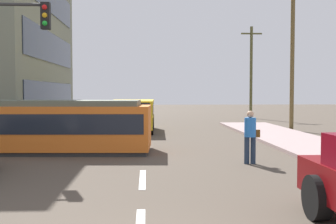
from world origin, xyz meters
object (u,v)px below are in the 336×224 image
at_px(streetcar_tram, 43,125).
at_px(utility_pole_far, 251,71).
at_px(utility_pole_mid, 292,52).
at_px(pedestrian_crossing, 250,134).
at_px(parked_sedan_far, 20,127).
at_px(city_bus, 131,114).

height_order(streetcar_tram, utility_pole_far, utility_pole_far).
bearing_deg(utility_pole_mid, pedestrian_crossing, -115.22).
distance_m(pedestrian_crossing, utility_pole_far, 23.42).
bearing_deg(pedestrian_crossing, streetcar_tram, 157.65).
relative_size(parked_sedan_far, utility_pole_mid, 0.50).
height_order(city_bus, utility_pole_far, utility_pole_far).
xyz_separation_m(pedestrian_crossing, utility_pole_far, (5.70, 22.49, 3.15)).
height_order(pedestrian_crossing, utility_pole_far, utility_pole_far).
distance_m(parked_sedan_far, utility_pole_mid, 15.54).
distance_m(streetcar_tram, pedestrian_crossing, 7.71).
height_order(city_bus, parked_sedan_far, city_bus).
bearing_deg(utility_pole_far, utility_pole_mid, -92.27).
xyz_separation_m(city_bus, pedestrian_crossing, (4.12, -10.86, -0.08)).
distance_m(city_bus, parked_sedan_far, 6.42).
relative_size(city_bus, utility_pole_far, 0.69).
height_order(streetcar_tram, utility_pole_mid, utility_pole_mid).
bearing_deg(utility_pole_far, streetcar_tram, -123.27).
relative_size(city_bus, parked_sedan_far, 1.23).
bearing_deg(pedestrian_crossing, utility_pole_mid, 64.78).
xyz_separation_m(city_bus, utility_pole_far, (9.82, 11.64, 3.07)).
distance_m(pedestrian_crossing, parked_sedan_far, 11.46).
height_order(streetcar_tram, city_bus, streetcar_tram).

